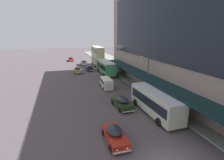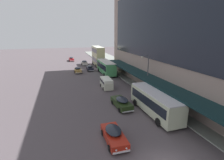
{
  "view_description": "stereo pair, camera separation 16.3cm",
  "coord_description": "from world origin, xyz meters",
  "px_view_note": "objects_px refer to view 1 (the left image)",
  "views": [
    {
      "loc": [
        -7.88,
        -9.78,
        10.6
      ],
      "look_at": [
        1.23,
        19.87,
        2.15
      ],
      "focal_mm": 28.0,
      "sensor_mm": 36.0,
      "label": 1
    },
    {
      "loc": [
        -7.73,
        -9.83,
        10.6
      ],
      "look_at": [
        1.23,
        19.87,
        2.15
      ],
      "focal_mm": 28.0,
      "sensor_mm": 36.0,
      "label": 2
    }
  ],
  "objects_px": {
    "sedan_trailing_mid": "(78,70)",
    "sedan_second_mid": "(115,135)",
    "sedan_trailing_near": "(71,59)",
    "sedan_far_back": "(84,63)",
    "transit_bus_kerbside_rear": "(106,67)",
    "vw_van": "(106,83)",
    "street_lamp": "(147,72)",
    "sedan_oncoming_rear": "(90,68)",
    "transit_bus_kerbside_front": "(155,101)",
    "sedan_lead_mid": "(122,102)",
    "transit_bus_kerbside_far": "(98,56)"
  },
  "relations": [
    {
      "from": "sedan_trailing_mid",
      "to": "sedan_second_mid",
      "type": "relative_size",
      "value": 0.97
    },
    {
      "from": "sedan_trailing_near",
      "to": "sedan_far_back",
      "type": "bearing_deg",
      "value": -70.88
    },
    {
      "from": "sedan_second_mid",
      "to": "transit_bus_kerbside_rear",
      "type": "bearing_deg",
      "value": 76.55
    },
    {
      "from": "sedan_second_mid",
      "to": "vw_van",
      "type": "relative_size",
      "value": 0.99
    },
    {
      "from": "sedan_far_back",
      "to": "street_lamp",
      "type": "height_order",
      "value": "street_lamp"
    },
    {
      "from": "transit_bus_kerbside_rear",
      "to": "street_lamp",
      "type": "distance_m",
      "value": 17.56
    },
    {
      "from": "sedan_trailing_near",
      "to": "vw_van",
      "type": "bearing_deg",
      "value": -83.67
    },
    {
      "from": "sedan_oncoming_rear",
      "to": "transit_bus_kerbside_rear",
      "type": "bearing_deg",
      "value": -60.24
    },
    {
      "from": "sedan_trailing_mid",
      "to": "sedan_oncoming_rear",
      "type": "relative_size",
      "value": 0.89
    },
    {
      "from": "transit_bus_kerbside_front",
      "to": "sedan_lead_mid",
      "type": "relative_size",
      "value": 1.95
    },
    {
      "from": "street_lamp",
      "to": "sedan_oncoming_rear",
      "type": "bearing_deg",
      "value": 104.81
    },
    {
      "from": "transit_bus_kerbside_rear",
      "to": "sedan_lead_mid",
      "type": "xyz_separation_m",
      "value": [
        -3.41,
        -21.55,
        -1.15
      ]
    },
    {
      "from": "sedan_oncoming_rear",
      "to": "vw_van",
      "type": "distance_m",
      "value": 17.65
    },
    {
      "from": "sedan_trailing_near",
      "to": "sedan_trailing_mid",
      "type": "relative_size",
      "value": 1.11
    },
    {
      "from": "transit_bus_kerbside_front",
      "to": "sedan_second_mid",
      "type": "bearing_deg",
      "value": -148.66
    },
    {
      "from": "transit_bus_kerbside_far",
      "to": "sedan_trailing_mid",
      "type": "distance_m",
      "value": 11.62
    },
    {
      "from": "sedan_trailing_mid",
      "to": "sedan_oncoming_rear",
      "type": "height_order",
      "value": "sedan_oncoming_rear"
    },
    {
      "from": "transit_bus_kerbside_rear",
      "to": "sedan_second_mid",
      "type": "height_order",
      "value": "transit_bus_kerbside_rear"
    },
    {
      "from": "sedan_trailing_mid",
      "to": "transit_bus_kerbside_rear",
      "type": "bearing_deg",
      "value": -26.97
    },
    {
      "from": "transit_bus_kerbside_far",
      "to": "sedan_trailing_mid",
      "type": "bearing_deg",
      "value": -131.47
    },
    {
      "from": "sedan_oncoming_rear",
      "to": "sedan_second_mid",
      "type": "bearing_deg",
      "value": -95.98
    },
    {
      "from": "sedan_far_back",
      "to": "sedan_trailing_mid",
      "type": "bearing_deg",
      "value": -106.62
    },
    {
      "from": "vw_van",
      "to": "sedan_far_back",
      "type": "bearing_deg",
      "value": 91.19
    },
    {
      "from": "sedan_lead_mid",
      "to": "street_lamp",
      "type": "distance_m",
      "value": 8.23
    },
    {
      "from": "transit_bus_kerbside_rear",
      "to": "sedan_oncoming_rear",
      "type": "relative_size",
      "value": 2.02
    },
    {
      "from": "transit_bus_kerbside_front",
      "to": "sedan_trailing_mid",
      "type": "bearing_deg",
      "value": 104.03
    },
    {
      "from": "sedan_trailing_near",
      "to": "transit_bus_kerbside_rear",
      "type": "bearing_deg",
      "value": -73.85
    },
    {
      "from": "transit_bus_kerbside_far",
      "to": "street_lamp",
      "type": "height_order",
      "value": "street_lamp"
    },
    {
      "from": "transit_bus_kerbside_rear",
      "to": "sedan_far_back",
      "type": "distance_m",
      "value": 15.25
    },
    {
      "from": "sedan_oncoming_rear",
      "to": "street_lamp",
      "type": "bearing_deg",
      "value": -75.19
    },
    {
      "from": "sedan_trailing_near",
      "to": "sedan_lead_mid",
      "type": "bearing_deg",
      "value": -85.32
    },
    {
      "from": "sedan_trailing_mid",
      "to": "street_lamp",
      "type": "distance_m",
      "value": 23.21
    },
    {
      "from": "transit_bus_kerbside_far",
      "to": "vw_van",
      "type": "relative_size",
      "value": 2.12
    },
    {
      "from": "transit_bus_kerbside_far",
      "to": "sedan_far_back",
      "type": "distance_m",
      "value": 5.59
    },
    {
      "from": "sedan_lead_mid",
      "to": "sedan_far_back",
      "type": "height_order",
      "value": "sedan_lead_mid"
    },
    {
      "from": "sedan_trailing_mid",
      "to": "sedan_far_back",
      "type": "xyz_separation_m",
      "value": [
        3.34,
        11.18,
        0.02
      ]
    },
    {
      "from": "transit_bus_kerbside_front",
      "to": "transit_bus_kerbside_rear",
      "type": "relative_size",
      "value": 0.95
    },
    {
      "from": "transit_bus_kerbside_rear",
      "to": "sedan_lead_mid",
      "type": "height_order",
      "value": "transit_bus_kerbside_rear"
    },
    {
      "from": "sedan_trailing_near",
      "to": "sedan_second_mid",
      "type": "xyz_separation_m",
      "value": [
        0.26,
        -54.01,
        -0.05
      ]
    },
    {
      "from": "sedan_second_mid",
      "to": "sedan_oncoming_rear",
      "type": "relative_size",
      "value": 0.91
    },
    {
      "from": "transit_bus_kerbside_far",
      "to": "vw_van",
      "type": "bearing_deg",
      "value": -98.58
    },
    {
      "from": "transit_bus_kerbside_front",
      "to": "street_lamp",
      "type": "distance_m",
      "value": 8.38
    },
    {
      "from": "transit_bus_kerbside_front",
      "to": "sedan_trailing_near",
      "type": "relative_size",
      "value": 1.95
    },
    {
      "from": "transit_bus_kerbside_rear",
      "to": "sedan_trailing_near",
      "type": "relative_size",
      "value": 2.05
    },
    {
      "from": "vw_van",
      "to": "sedan_trailing_near",
      "type": "bearing_deg",
      "value": 96.33
    },
    {
      "from": "sedan_trailing_mid",
      "to": "sedan_second_mid",
      "type": "xyz_separation_m",
      "value": [
        0.07,
        -32.66,
        -0.04
      ]
    },
    {
      "from": "sedan_oncoming_rear",
      "to": "sedan_trailing_mid",
      "type": "bearing_deg",
      "value": -149.36
    },
    {
      "from": "sedan_trailing_near",
      "to": "sedan_second_mid",
      "type": "relative_size",
      "value": 1.08
    },
    {
      "from": "sedan_trailing_near",
      "to": "street_lamp",
      "type": "height_order",
      "value": "street_lamp"
    },
    {
      "from": "sedan_oncoming_rear",
      "to": "street_lamp",
      "type": "distance_m",
      "value": 24.01
    }
  ]
}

